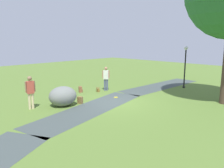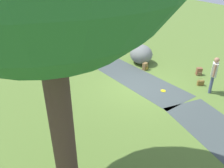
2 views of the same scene
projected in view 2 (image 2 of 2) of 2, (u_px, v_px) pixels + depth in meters
name	position (u px, v px, depth m)	size (l,w,h in m)	color
ground_plane	(138.00, 88.00, 10.93)	(48.00, 48.00, 0.00)	#55732F
footpath_segment_mid	(124.00, 72.00, 12.53)	(8.24, 3.63, 0.01)	#3E4846
footpath_segment_far	(50.00, 41.00, 17.56)	(8.02, 5.43, 0.01)	#3E4846
lawn_boulder	(141.00, 54.00, 13.43)	(1.82, 1.65, 1.11)	slate
woman_with_handbag	(214.00, 73.00, 10.10)	(0.42, 0.43, 1.72)	#485275
man_near_boulder	(139.00, 38.00, 14.67)	(0.50, 0.33, 1.77)	beige
handbag_on_grass	(201.00, 83.00, 11.09)	(0.34, 0.34, 0.31)	brown
backpack_by_boulder	(145.00, 67.00, 12.71)	(0.32, 0.33, 0.40)	brown
spare_backpack_on_lawn	(199.00, 72.00, 12.11)	(0.34, 0.34, 0.40)	brown
frisbee_on_grass	(163.00, 91.00, 10.65)	(0.24, 0.24, 0.02)	gold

